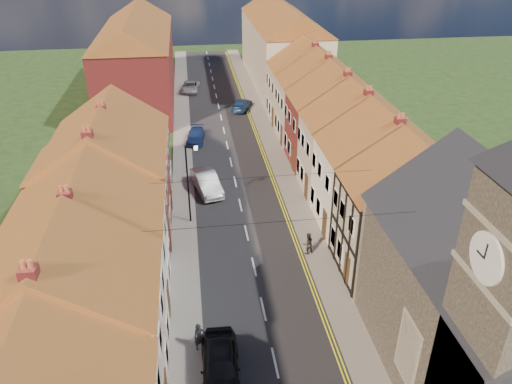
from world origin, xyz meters
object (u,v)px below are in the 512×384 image
(lamppost, at_px, (189,180))
(pedestrian_left, at_px, (199,337))
(car_distant, at_px, (190,87))
(car_mid, at_px, (206,182))
(pedestrian_right, at_px, (308,243))
(car_far_b, at_px, (242,104))
(church, at_px, (507,289))
(car_near, at_px, (220,365))
(car_far, at_px, (196,136))

(lamppost, height_order, pedestrian_left, lamppost)
(car_distant, xyz_separation_m, pedestrian_left, (-0.50, -44.97, 0.28))
(lamppost, xyz_separation_m, pedestrian_left, (0.11, -12.62, -2.62))
(car_mid, relative_size, pedestrian_left, 3.02)
(car_mid, height_order, pedestrian_right, pedestrian_right)
(lamppost, xyz_separation_m, car_far_b, (6.45, 24.40, -2.91))
(church, relative_size, pedestrian_right, 9.93)
(lamppost, bearing_deg, car_distant, 88.92)
(pedestrian_left, bearing_deg, pedestrian_right, 26.53)
(church, relative_size, car_far_b, 3.53)
(car_mid, distance_m, car_distant, 27.65)
(church, distance_m, pedestrian_right, 13.79)
(car_far_b, bearing_deg, car_distant, -33.74)
(car_near, xyz_separation_m, car_far, (-0.27, 29.81, -0.20))
(lamppost, distance_m, pedestrian_left, 12.89)
(car_far, height_order, car_distant, car_distant)
(car_near, distance_m, pedestrian_right, 11.38)
(lamppost, xyz_separation_m, car_far, (0.77, 15.32, -2.95))
(lamppost, distance_m, pedestrian_right, 9.48)
(car_far_b, bearing_deg, pedestrian_right, 112.00)
(lamppost, relative_size, car_distant, 1.32)
(car_mid, height_order, car_far_b, car_mid)
(car_mid, bearing_deg, church, -73.95)
(car_near, height_order, pedestrian_right, pedestrian_right)
(lamppost, height_order, car_mid, lamppost)
(pedestrian_left, bearing_deg, car_near, -82.53)
(pedestrian_right, bearing_deg, church, 99.05)
(car_near, xyz_separation_m, car_distant, (-0.43, 46.84, -0.16))
(car_distant, bearing_deg, pedestrian_right, -69.72)
(church, xyz_separation_m, pedestrian_left, (-13.06, 4.06, -4.96))
(car_near, height_order, car_distant, car_near)
(pedestrian_right, height_order, car_far_b, pedestrian_right)
(car_far_b, bearing_deg, lamppost, 95.13)
(church, distance_m, car_distant, 50.88)
(pedestrian_left, relative_size, car_far_b, 0.37)
(car_near, distance_m, car_distant, 46.85)
(car_near, xyz_separation_m, car_mid, (0.30, 19.21, 0.00))
(car_near, relative_size, pedestrian_right, 3.02)
(car_mid, relative_size, car_far_b, 1.11)
(car_far, bearing_deg, car_near, -82.47)
(lamppost, relative_size, car_far_b, 1.40)
(lamppost, bearing_deg, car_mid, 74.13)
(car_near, distance_m, car_far, 29.81)
(car_far, height_order, pedestrian_left, pedestrian_left)
(church, xyz_separation_m, car_mid, (-11.83, 21.39, -5.09))
(car_mid, bearing_deg, car_near, -103.80)
(car_mid, xyz_separation_m, car_distant, (-0.73, 27.64, -0.16))
(car_far, bearing_deg, pedestrian_left, -84.33)
(car_far, xyz_separation_m, car_far_b, (5.68, 9.09, 0.04))
(lamppost, distance_m, car_far_b, 25.41)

